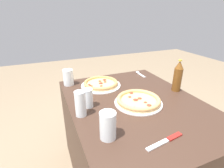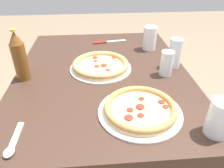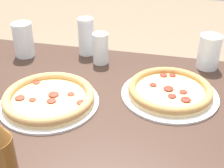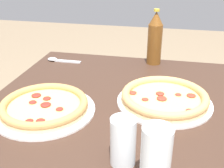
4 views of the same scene
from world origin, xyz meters
The scene contains 6 objects.
pizza_pepperoni centered at (0.03, 0.01, 0.74)m, with size 0.32×0.32×0.04m.
pizza_margherita centered at (-0.34, -0.13, 0.74)m, with size 0.32×0.32×0.04m.
glass_cola centered at (-0.06, -0.31, 0.78)m, with size 0.06×0.06×0.12m.
glass_iced_tea centered at (0.02, -0.38, 0.79)m, with size 0.06×0.06×0.15m.
beer_bottle centered at (-0.04, 0.38, 0.84)m, with size 0.06×0.06×0.25m.
spoon centered at (-0.48, 0.31, 0.73)m, with size 0.16×0.03×0.02m.
Camera 4 is at (0.03, -0.84, 1.19)m, focal length 45.00 mm.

